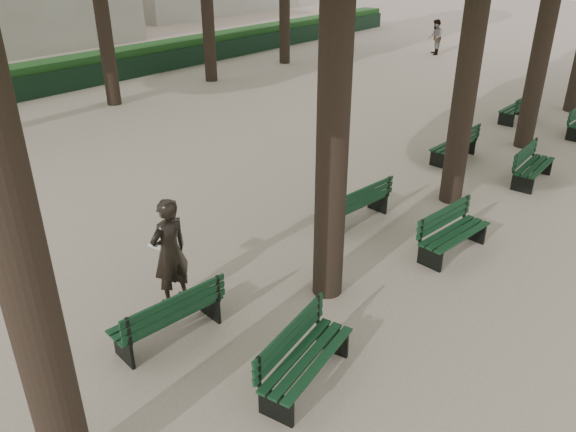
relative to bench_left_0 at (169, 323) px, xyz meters
The scene contains 12 objects.
ground 0.59m from the bench_left_0, 134.38° to the right, with size 120.00×120.00×0.00m, color tan.
bench_left_0 is the anchor object (origin of this frame).
bench_left_1 5.22m from the bench_left_0, 90.00° to the left, with size 0.79×1.86×0.92m.
bench_left_2 10.20m from the bench_left_0, 90.00° to the left, with size 0.70×1.84×0.92m.
bench_left_3 15.09m from the bench_left_0, 90.00° to the left, with size 0.62×1.82×0.92m.
bench_right_0 2.34m from the bench_left_0, 14.05° to the left, with size 0.81×1.86×0.92m.
bench_right_1 5.74m from the bench_left_0, 66.74° to the left, with size 0.80×1.86×0.92m.
bench_right_2 10.20m from the bench_left_0, 77.16° to the left, with size 0.62×1.81×0.92m.
man_with_map 1.23m from the bench_left_0, 135.77° to the left, with size 0.64×0.78×1.93m.
pedestrian_a 25.57m from the bench_left_0, 107.40° to the left, with size 0.87×0.36×1.79m, color #262628.
fence 18.68m from the bench_left_0, 145.34° to the left, with size 0.08×42.00×0.90m, color black.
hedge 19.26m from the bench_left_0, 146.52° to the left, with size 1.20×42.00×1.20m, color #184517.
Camera 1 is at (6.27, -3.87, 5.64)m, focal length 35.00 mm.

